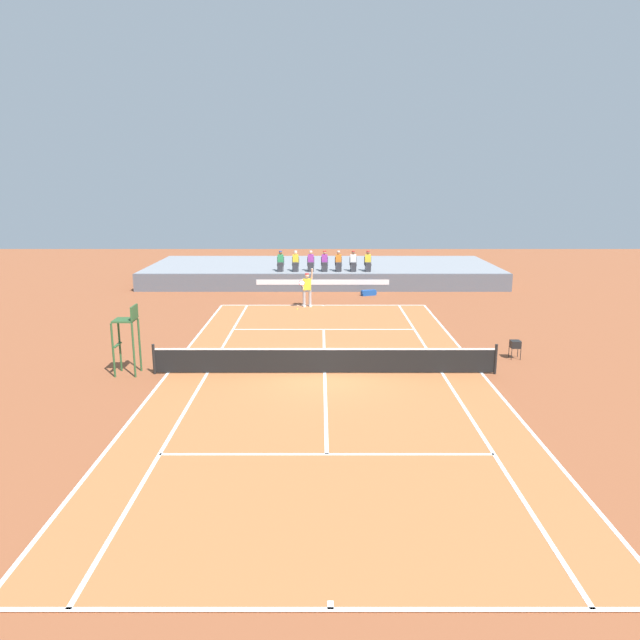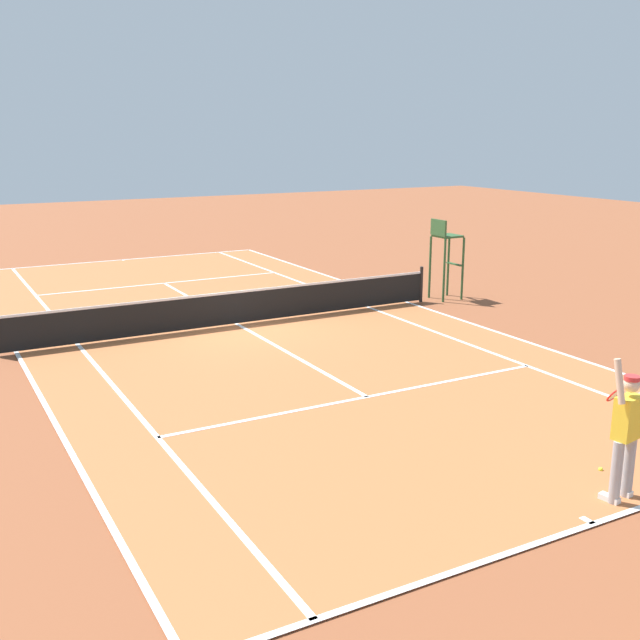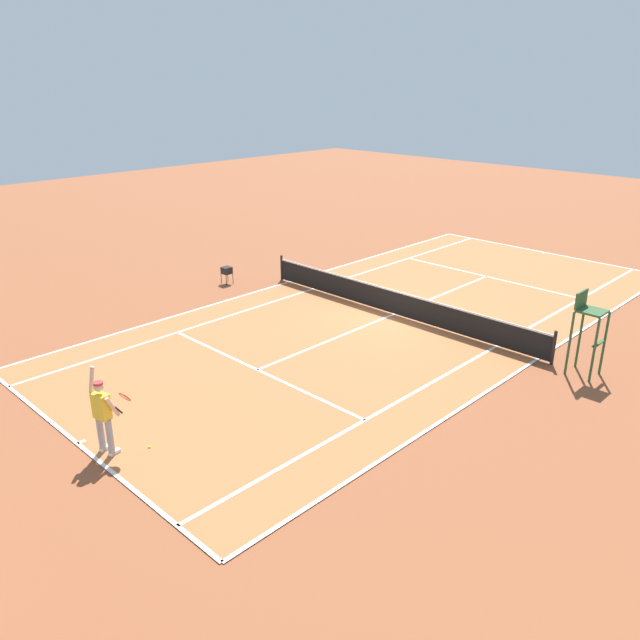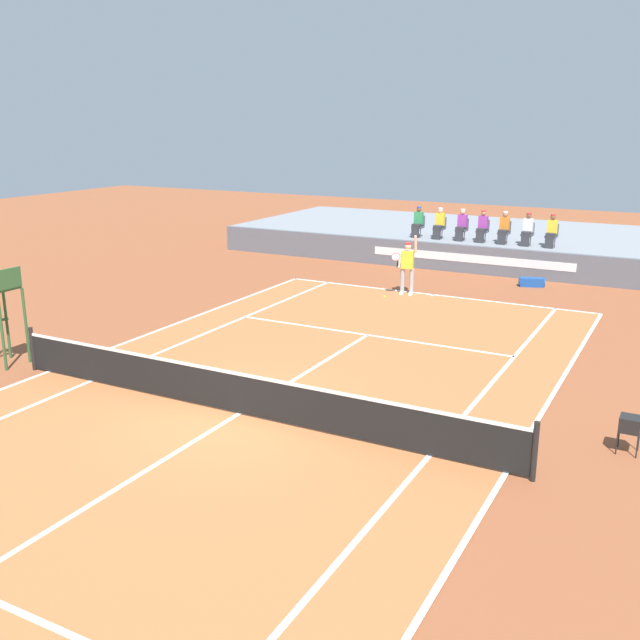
{
  "view_description": "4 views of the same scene",
  "coord_description": "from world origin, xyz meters",
  "views": [
    {
      "loc": [
        -0.17,
        -20.03,
        6.55
      ],
      "look_at": [
        -0.26,
        4.05,
        1.0
      ],
      "focal_mm": 33.75,
      "sensor_mm": 36.0,
      "label": 1
    },
    {
      "loc": [
        7.33,
        17.89,
        4.94
      ],
      "look_at": [
        -0.26,
        4.05,
        1.0
      ],
      "focal_mm": 42.17,
      "sensor_mm": 36.0,
      "label": 2
    },
    {
      "loc": [
        -12.82,
        16.93,
        7.99
      ],
      "look_at": [
        -0.26,
        4.05,
        1.0
      ],
      "focal_mm": 35.21,
      "sensor_mm": 36.0,
      "label": 3
    },
    {
      "loc": [
        7.93,
        -11.33,
        5.84
      ],
      "look_at": [
        -0.26,
        4.05,
        1.0
      ],
      "focal_mm": 40.5,
      "sensor_mm": 36.0,
      "label": 4
    }
  ],
  "objects": [
    {
      "name": "umpire_chair",
      "position": [
        -6.79,
        0.0,
        1.56
      ],
      "size": [
        0.77,
        0.77,
        2.44
      ],
      "color": "#2D562D",
      "rests_on": "ground"
    },
    {
      "name": "court",
      "position": [
        0.0,
        0.0,
        0.01
      ],
      "size": [
        11.08,
        23.88,
        0.03
      ],
      "color": "#B76638",
      "rests_on": "ground"
    },
    {
      "name": "ball_hopper",
      "position": [
        7.22,
        1.89,
        0.57
      ],
      "size": [
        0.36,
        0.36,
        0.7
      ],
      "color": "black",
      "rests_on": "ground"
    },
    {
      "name": "tennis_player",
      "position": [
        -0.86,
        11.56,
        0.99
      ],
      "size": [
        0.75,
        0.72,
        2.08
      ],
      "color": "#9E9EA3",
      "rests_on": "ground"
    },
    {
      "name": "ground_plane",
      "position": [
        0.0,
        0.0,
        0.0
      ],
      "size": [
        80.0,
        80.0,
        0.0
      ],
      "primitive_type": "plane",
      "color": "brown"
    },
    {
      "name": "tennis_ball",
      "position": [
        -1.36,
        10.81,
        0.03
      ],
      "size": [
        0.07,
        0.07,
        0.07
      ],
      "primitive_type": "sphere",
      "color": "#D1E533",
      "rests_on": "ground"
    },
    {
      "name": "net",
      "position": [
        0.0,
        0.0,
        0.52
      ],
      "size": [
        11.98,
        0.1,
        1.07
      ],
      "color": "black",
      "rests_on": "ground"
    }
  ]
}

